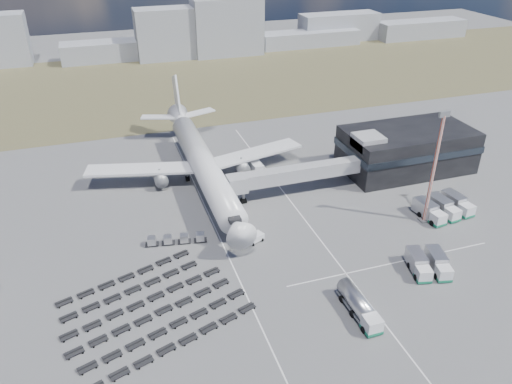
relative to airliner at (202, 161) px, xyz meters
name	(u,v)px	position (x,y,z in m)	size (l,w,h in m)	color
ground	(244,264)	(0.00, -32.38, -5.29)	(420.00, 420.00, 0.00)	#565659
grass_strip	(154,85)	(0.00, 77.62, -5.29)	(420.00, 90.00, 0.01)	brown
lane_markings	(289,245)	(9.77, -29.38, -5.29)	(47.12, 110.00, 0.01)	silver
terminal	(406,149)	(47.77, -8.41, -0.04)	(30.40, 16.40, 11.00)	black
jet_bridge	(287,175)	(15.90, -11.95, -0.24)	(30.30, 3.80, 7.05)	#939399
airliner	(202,161)	(0.00, 0.00, 0.00)	(51.59, 64.53, 17.62)	silver
skyline	(119,39)	(-8.00, 116.15, 3.23)	(313.61, 23.83, 24.40)	#92959F
fuel_tanker	(359,306)	(13.17, -49.93, -3.62)	(2.72, 10.35, 3.34)	silver
pushback_tug	(255,238)	(4.00, -26.37, -4.54)	(3.35, 1.89, 1.50)	silver
catering_truck	(255,167)	(13.02, 0.78, -3.94)	(2.68, 5.87, 2.63)	silver
service_trucks_near	(428,264)	(29.67, -44.12, -3.72)	(7.50, 8.37, 2.89)	silver
service_trucks_far	(443,207)	(43.72, -29.18, -3.62)	(10.95, 8.78, 3.08)	silver
uld_row	(176,239)	(-10.19, -22.31, -4.34)	(11.53, 3.41, 1.58)	black
baggage_dollies	(149,309)	(-17.49, -39.04, -4.97)	(31.53, 27.39, 0.64)	black
floodlight_mast	(434,169)	(38.68, -30.11, 6.35)	(2.16, 1.79, 23.24)	red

